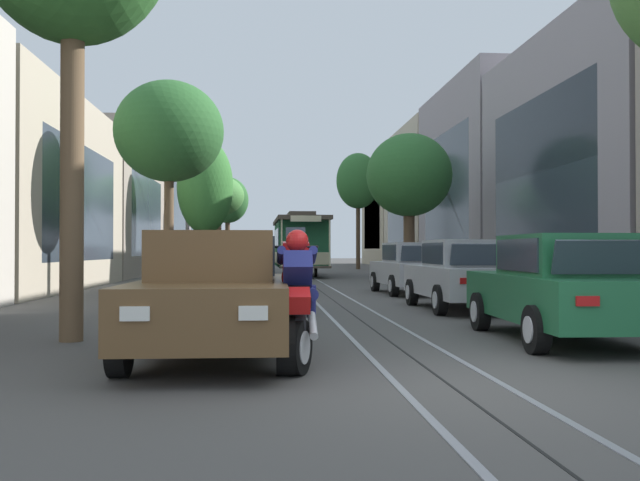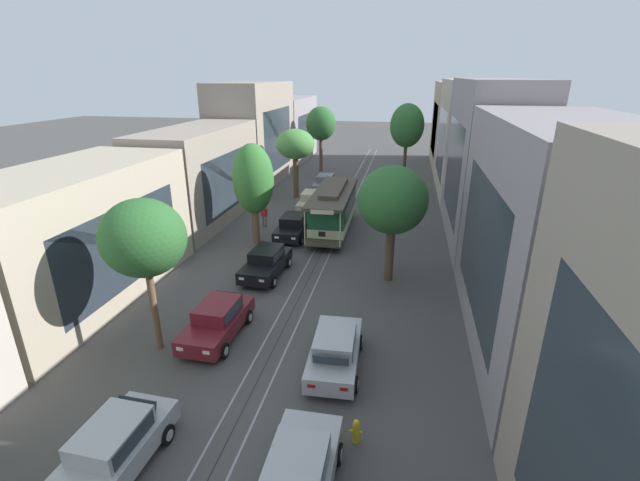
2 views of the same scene
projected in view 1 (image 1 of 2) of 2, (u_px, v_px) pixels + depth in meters
ground_plane at (303, 279)px, 33.11m from camera, size 163.82×163.82×0.00m
trolley_track_rails at (299, 275)px, 37.65m from camera, size 1.14×73.53×0.01m
building_facade_left at (102, 203)px, 37.73m from camera, size 5.66×65.23×9.96m
building_facade_right at (493, 185)px, 38.26m from camera, size 5.91×65.23×10.45m
parked_car_brown_near_left at (214, 294)px, 8.82m from camera, size 2.04×4.38×1.58m
parked_car_silver_second_left at (224, 275)px, 15.16m from camera, size 2.11×4.41×1.58m
parked_car_maroon_mid_left at (240, 267)px, 22.24m from camera, size 2.08×4.39×1.58m
parked_car_black_fourth_left at (250, 264)px, 28.58m from camera, size 2.13×4.42×1.58m
parked_car_black_fifth_left at (251, 261)px, 34.83m from camera, size 2.06×4.39×1.58m
parked_car_beige_sixth_left at (252, 259)px, 41.28m from camera, size 2.06×4.39×1.58m
parked_car_grey_far_left at (253, 258)px, 47.78m from camera, size 2.03×4.38×1.58m
parked_car_green_near_right at (564, 287)px, 10.36m from camera, size 2.11×4.41×1.58m
parked_car_silver_second_right at (463, 274)px, 15.76m from camera, size 2.02×4.37×1.58m
parked_car_silver_mid_right at (412, 268)px, 21.52m from camera, size 2.13×4.42×1.58m
street_tree_kerb_left_second at (169, 132)px, 20.87m from camera, size 3.26×3.13×6.44m
street_tree_kerb_left_mid at (205, 187)px, 33.18m from camera, size 2.66×2.64×6.68m
street_tree_kerb_left_fourth at (218, 197)px, 45.00m from camera, size 3.44×3.12×6.20m
street_tree_kerb_left_far at (228, 201)px, 56.81m from camera, size 3.40×3.06×7.32m
street_tree_kerb_right_second at (409, 176)px, 29.97m from camera, size 3.67×3.93×6.37m
street_tree_kerb_right_mid at (358, 182)px, 49.49m from camera, size 3.10×2.74×8.26m
cable_car_trolley at (299, 244)px, 37.09m from camera, size 2.69×9.16×3.28m
motorcycle_with_rider at (297, 292)px, 8.06m from camera, size 0.54×1.91×1.63m
pedestrian_on_left_pavement at (201, 258)px, 36.35m from camera, size 0.55×0.33×1.68m
fire_hydrant at (487, 286)px, 18.12m from camera, size 0.40×0.22×0.84m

